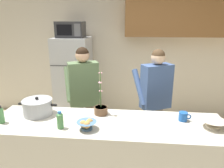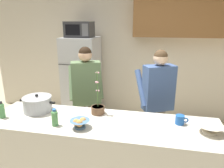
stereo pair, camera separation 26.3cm
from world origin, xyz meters
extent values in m
cube|color=beige|center=(0.00, 2.30, 1.30)|extent=(6.00, 0.12, 2.60)
cube|color=brown|center=(1.20, 2.07, 2.00)|extent=(2.21, 0.34, 0.69)
cube|color=beige|center=(0.00, 0.00, 0.46)|extent=(2.45, 0.68, 0.92)
cube|color=#B7BABF|center=(-0.87, 1.85, 0.82)|extent=(0.64, 0.64, 1.64)
cube|color=#333333|center=(-0.87, 1.53, 1.18)|extent=(0.63, 0.01, 0.01)
cylinder|color=#B2B2B7|center=(-0.69, 1.50, 0.74)|extent=(0.02, 0.02, 0.74)
cube|color=#2D2D30|center=(-0.87, 1.83, 1.78)|extent=(0.48, 0.36, 0.28)
cube|color=black|center=(-0.93, 1.65, 1.78)|extent=(0.26, 0.01, 0.18)
cube|color=#59595B|center=(-0.70, 1.65, 1.78)|extent=(0.11, 0.01, 0.21)
cylinder|color=#726656|center=(-0.36, 0.82, 0.39)|extent=(0.11, 0.11, 0.78)
cylinder|color=#726656|center=(-0.49, 0.77, 0.39)|extent=(0.11, 0.11, 0.78)
cube|color=#59724C|center=(-0.42, 0.80, 1.08)|extent=(0.45, 0.34, 0.61)
sphere|color=#D8A884|center=(-0.42, 0.80, 1.48)|extent=(0.19, 0.19, 0.19)
sphere|color=black|center=(-0.42, 0.80, 1.51)|extent=(0.18, 0.18, 0.18)
cylinder|color=#59724C|center=(-0.28, 0.98, 1.06)|extent=(0.21, 0.37, 0.47)
cylinder|color=#59724C|center=(-0.66, 0.83, 1.06)|extent=(0.21, 0.37, 0.47)
cylinder|color=#726656|center=(0.64, 0.84, 0.38)|extent=(0.11, 0.11, 0.77)
cylinder|color=#726656|center=(0.52, 0.78, 0.38)|extent=(0.11, 0.11, 0.77)
cube|color=#3F598C|center=(0.58, 0.81, 1.07)|extent=(0.45, 0.36, 0.61)
sphere|color=beige|center=(0.58, 0.81, 1.47)|extent=(0.19, 0.19, 0.19)
sphere|color=#4C3823|center=(0.58, 0.81, 1.49)|extent=(0.18, 0.18, 0.18)
cylinder|color=#3F598C|center=(0.70, 1.01, 1.05)|extent=(0.24, 0.36, 0.47)
cylinder|color=#3F598C|center=(0.35, 0.82, 1.05)|extent=(0.24, 0.36, 0.47)
cylinder|color=#ADAFB5|center=(-0.79, 0.12, 1.00)|extent=(0.32, 0.32, 0.16)
cylinder|color=#ADAFB5|center=(-0.79, 0.12, 1.09)|extent=(0.33, 0.33, 0.02)
sphere|color=black|center=(-0.79, 0.12, 1.11)|extent=(0.04, 0.04, 0.04)
cube|color=black|center=(-0.98, 0.12, 1.04)|extent=(0.06, 0.02, 0.02)
cube|color=black|center=(-0.60, 0.12, 1.04)|extent=(0.06, 0.02, 0.02)
cylinder|color=#1E59B2|center=(0.79, 0.12, 0.97)|extent=(0.09, 0.09, 0.10)
torus|color=#1E59B2|center=(0.85, 0.12, 0.97)|extent=(0.06, 0.01, 0.06)
cylinder|color=#4C7299|center=(-0.18, -0.16, 0.93)|extent=(0.11, 0.11, 0.02)
cone|color=#4C7299|center=(-0.18, -0.16, 0.97)|extent=(0.20, 0.20, 0.06)
sphere|color=tan|center=(-0.21, -0.18, 0.98)|extent=(0.07, 0.07, 0.07)
sphere|color=tan|center=(-0.15, -0.14, 0.98)|extent=(0.07, 0.07, 0.07)
sphere|color=tan|center=(-0.17, -0.20, 0.98)|extent=(0.07, 0.07, 0.07)
cylinder|color=beige|center=(1.05, -0.01, 0.93)|extent=(0.13, 0.13, 0.02)
cone|color=beige|center=(1.05, -0.01, 0.97)|extent=(0.24, 0.24, 0.06)
cylinder|color=#4C8C4C|center=(-0.44, -0.17, 0.99)|extent=(0.06, 0.06, 0.15)
cone|color=#4C8C4C|center=(-0.44, -0.17, 1.08)|extent=(0.06, 0.06, 0.02)
cylinder|color=#3372BF|center=(-0.44, -0.17, 1.09)|extent=(0.04, 0.04, 0.02)
cylinder|color=#4C8C4C|center=(-1.08, -0.12, 1.00)|extent=(0.06, 0.06, 0.15)
cone|color=#4C8C4C|center=(-1.08, -0.12, 1.08)|extent=(0.06, 0.06, 0.02)
cylinder|color=brown|center=(-0.09, 0.20, 0.96)|extent=(0.15, 0.15, 0.09)
cylinder|color=#38281E|center=(-0.09, 0.20, 1.00)|extent=(0.14, 0.13, 0.01)
cylinder|color=#4C7238|center=(-0.09, 0.20, 1.21)|extent=(0.01, 0.02, 0.41)
ellipsoid|color=pink|center=(-0.09, 0.21, 1.19)|extent=(0.04, 0.03, 0.02)
ellipsoid|color=pink|center=(-0.09, 0.19, 1.29)|extent=(0.04, 0.03, 0.02)
ellipsoid|color=pink|center=(-0.09, 0.21, 1.39)|extent=(0.04, 0.03, 0.02)
camera|label=1|loc=(0.25, -1.96, 1.93)|focal=33.73mm
camera|label=2|loc=(0.51, -1.92, 1.93)|focal=33.73mm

